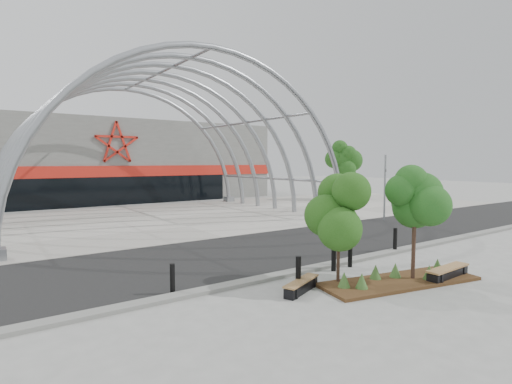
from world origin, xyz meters
name	(u,v)px	position (x,y,z in m)	size (l,w,h in m)	color
ground	(316,267)	(0.00, 0.00, 0.00)	(140.00, 140.00, 0.00)	gray
road	(262,250)	(0.00, 3.50, 0.01)	(140.00, 7.00, 0.02)	black
forecourt	(162,218)	(0.00, 15.50, 0.02)	(60.00, 17.00, 0.04)	#A19C92
kerb	(321,266)	(0.00, -0.25, 0.06)	(60.00, 0.50, 0.12)	slate
arena_building	(97,161)	(0.00, 33.45, 3.99)	(34.00, 15.24, 8.00)	slate
vault_canopy	(162,219)	(0.00, 15.50, 0.02)	(20.80, 15.80, 20.36)	#909499
planting_bed	(397,279)	(0.75, -3.04, 0.14)	(5.75, 2.78, 0.58)	#392712
signal_pole	(385,186)	(12.07, 6.09, 2.32)	(0.19, 0.63, 4.44)	gray
street_tree_0	(339,212)	(-0.94, -2.00, 2.38)	(1.45, 1.45, 3.31)	#2F1D18
street_tree_1	(415,199)	(1.36, -3.20, 2.76)	(1.62, 1.62, 3.84)	#341E19
bench_0	(301,286)	(-2.43, -1.90, 0.18)	(1.77, 1.03, 0.37)	black
bench_1	(448,274)	(2.46, -3.80, 0.21)	(2.12, 0.57, 0.44)	black
bollard_0	(172,279)	(-5.76, 0.16, 0.47)	(0.15, 0.15, 0.94)	black
bollard_1	(298,273)	(-2.38, -1.70, 0.53)	(0.17, 0.17, 1.06)	black
bollard_2	(350,253)	(1.02, -0.77, 0.52)	(0.17, 0.17, 1.04)	black
bollard_3	(334,256)	(0.11, -0.80, 0.55)	(0.17, 0.17, 1.09)	black
bollard_4	(395,240)	(4.59, -0.18, 0.53)	(0.17, 0.17, 1.07)	black
bg_tree_1	(344,159)	(21.00, 18.00, 4.25)	(2.70, 2.70, 5.91)	#2F2116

